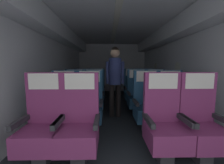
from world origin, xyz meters
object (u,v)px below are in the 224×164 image
object	(u,v)px
seat_c_left_aisle	(94,96)
flight_attendant	(115,74)
seat_a_left_window	(42,126)
seat_d_left_aisle	(97,90)
seat_c_left_window	(74,96)
seat_d_right_window	(132,90)
seat_b_left_window	(64,106)
seat_d_right_aisle	(147,90)
seat_a_left_aisle	(79,126)
seat_a_right_window	(164,124)
seat_c_right_window	(137,96)
seat_c_right_aisle	(156,96)
seat_d_left_window	(82,90)
seat_b_right_aisle	(171,105)
seat_b_left_aisle	(89,106)
seat_b_right_window	(147,106)
seat_a_right_aisle	(201,124)

from	to	relation	value
seat_c_left_aisle	flight_attendant	world-z (taller)	flight_attendant
seat_a_left_window	seat_d_left_aisle	bearing A→B (deg)	79.74
seat_c_left_window	seat_d_left_aisle	size ratio (longest dim) A/B	1.00
seat_a_left_window	seat_d_right_window	size ratio (longest dim) A/B	1.00
seat_b_left_window	flight_attendant	world-z (taller)	flight_attendant
seat_c_left_window	seat_c_left_aisle	size ratio (longest dim) A/B	1.00
seat_d_right_aisle	seat_d_right_window	xyz separation A→B (m)	(-0.45, -0.02, 0.00)
seat_a_left_aisle	seat_c_left_window	distance (m)	1.75
seat_a_right_window	seat_c_right_window	world-z (taller)	same
seat_a_right_window	seat_b_left_window	bearing A→B (deg)	150.94
seat_c_left_window	seat_c_right_aisle	bearing A→B (deg)	-0.15
seat_d_left_window	seat_c_left_window	bearing A→B (deg)	-90.52
seat_d_left_window	seat_d_right_aisle	distance (m)	1.98
seat_a_right_window	seat_d_left_window	xyz separation A→B (m)	(-1.51, 2.53, 0.00)
seat_a_left_window	seat_d_left_window	size ratio (longest dim) A/B	1.00
seat_b_right_aisle	seat_c_left_window	xyz separation A→B (m)	(-1.99, 0.83, 0.00)
seat_a_left_aisle	seat_b_right_aisle	xyz separation A→B (m)	(1.53, 0.86, 0.00)
seat_c_right_aisle	seat_d_left_aisle	world-z (taller)	same
seat_a_left_aisle	seat_b_left_aisle	xyz separation A→B (m)	(0.01, 0.84, 0.00)
seat_d_right_window	seat_c_left_window	bearing A→B (deg)	-151.59
seat_c_left_aisle	seat_b_right_aisle	bearing A→B (deg)	-29.04
seat_b_left_aisle	seat_a_left_window	bearing A→B (deg)	-119.16
seat_d_right_window	seat_a_right_window	bearing A→B (deg)	-90.34
seat_a_left_window	seat_a_right_window	bearing A→B (deg)	0.16
seat_a_left_window	seat_b_left_aisle	size ratio (longest dim) A/B	1.00
seat_b_left_window	seat_c_right_window	distance (m)	1.74
seat_c_right_aisle	flight_attendant	xyz separation A→B (m)	(-1.01, -0.06, 0.54)
seat_a_right_window	seat_d_left_aisle	size ratio (longest dim) A/B	1.00
seat_b_left_aisle	seat_c_left_window	bearing A→B (deg)	119.23
seat_b_left_aisle	seat_b_left_window	bearing A→B (deg)	177.92
seat_b_right_window	seat_c_left_window	bearing A→B (deg)	151.36
seat_b_right_window	seat_c_right_window	xyz separation A→B (m)	(-0.01, 0.84, 0.00)
seat_a_right_aisle	seat_c_right_window	bearing A→B (deg)	105.43
seat_d_left_window	seat_d_left_aisle	bearing A→B (deg)	0.37
seat_a_right_window	seat_c_right_window	distance (m)	1.68
seat_a_right_window	seat_d_right_window	xyz separation A→B (m)	(0.01, 2.50, 0.00)
seat_d_left_window	seat_d_right_window	xyz separation A→B (m)	(1.53, -0.02, 0.00)
seat_a_right_window	seat_b_left_window	size ratio (longest dim) A/B	1.00
seat_a_right_aisle	seat_a_right_window	world-z (taller)	same
seat_b_right_aisle	seat_c_right_window	xyz separation A→B (m)	(-0.46, 0.83, 0.00)
seat_a_right_window	seat_c_left_aisle	distance (m)	1.99
seat_b_right_window	seat_a_left_window	bearing A→B (deg)	-151.09
seat_b_left_window	seat_c_left_aisle	world-z (taller)	same
seat_b_left_window	seat_c_right_window	xyz separation A→B (m)	(1.52, 0.83, 0.00)
seat_c_right_aisle	seat_b_left_window	bearing A→B (deg)	-157.48
seat_c_right_aisle	flight_attendant	bearing A→B (deg)	-176.35
seat_c_right_aisle	seat_d_left_aisle	xyz separation A→B (m)	(-1.52, 0.86, 0.00)
seat_a_left_window	seat_a_left_aisle	distance (m)	0.45
seat_a_left_window	seat_c_left_window	distance (m)	1.68
seat_a_right_aisle	seat_c_left_aisle	world-z (taller)	same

